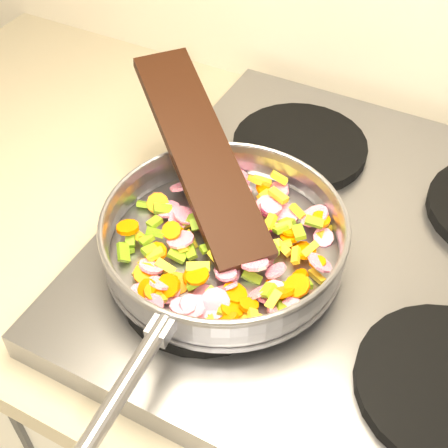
% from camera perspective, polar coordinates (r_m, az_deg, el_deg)
% --- Properties ---
extents(cooktop, '(0.60, 0.60, 0.04)m').
position_cam_1_polar(cooktop, '(0.79, 12.16, -3.26)').
color(cooktop, '#939399').
rests_on(cooktop, counter_top).
extents(grate_fl, '(0.19, 0.19, 0.02)m').
position_cam_1_polar(grate_fl, '(0.71, -1.87, -5.43)').
color(grate_fl, black).
rests_on(grate_fl, cooktop).
extents(grate_bl, '(0.19, 0.19, 0.02)m').
position_cam_1_polar(grate_bl, '(0.90, 6.93, 7.06)').
color(grate_bl, black).
rests_on(grate_bl, cooktop).
extents(saute_pan, '(0.32, 0.49, 0.05)m').
position_cam_1_polar(saute_pan, '(0.71, -0.09, -1.11)').
color(saute_pan, '#9E9EA5').
rests_on(saute_pan, grate_fl).
extents(vegetable_heap, '(0.26, 0.27, 0.05)m').
position_cam_1_polar(vegetable_heap, '(0.71, 0.44, -2.27)').
color(vegetable_heap, '#E21660').
rests_on(vegetable_heap, saute_pan).
extents(wooden_spatula, '(0.28, 0.25, 0.11)m').
position_cam_1_polar(wooden_spatula, '(0.76, -2.17, 6.61)').
color(wooden_spatula, black).
rests_on(wooden_spatula, saute_pan).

